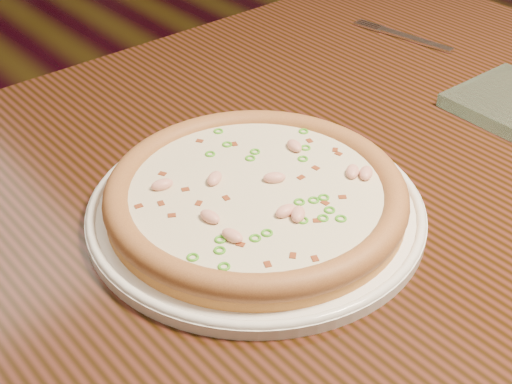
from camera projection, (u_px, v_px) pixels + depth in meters
ground at (27, 359)px, 1.57m from camera, size 9.00×9.00×0.00m
hero_table at (303, 220)px, 0.92m from camera, size 1.20×0.80×0.75m
plate at (256, 208)px, 0.76m from camera, size 0.36×0.36×0.02m
pizza at (256, 194)px, 0.75m from camera, size 0.32×0.32×0.03m
fork at (406, 37)px, 1.13m from camera, size 0.05×0.18×0.00m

